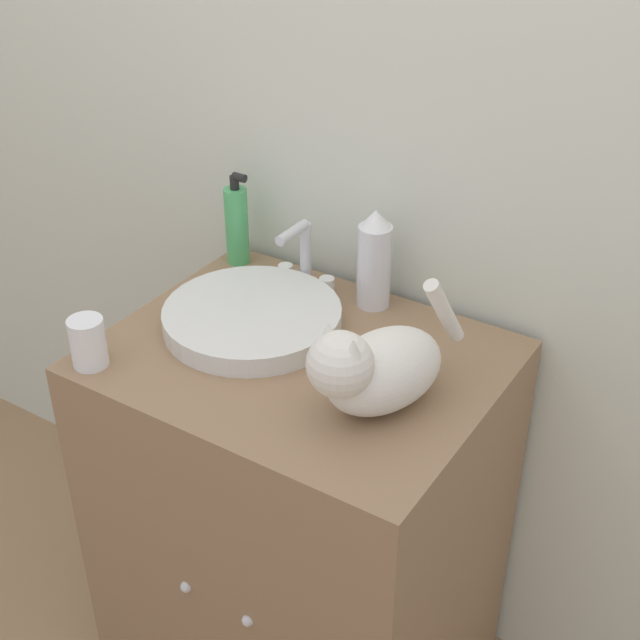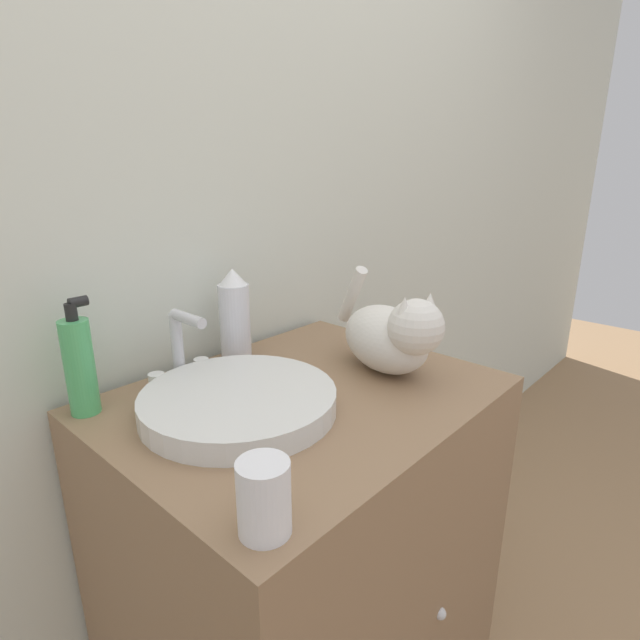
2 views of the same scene
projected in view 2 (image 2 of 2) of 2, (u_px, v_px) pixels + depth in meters
name	position (u px, v px, depth m)	size (l,w,h in m)	color
wall_back	(191.00, 197.00, 1.09)	(6.00, 0.05, 2.50)	silver
vanity_cabinet	(305.00, 574.00, 1.11)	(0.74, 0.60, 0.89)	#8C6B4C
sink_basin	(239.00, 401.00, 0.90)	(0.35, 0.35, 0.04)	silver
faucet	(181.00, 352.00, 1.00)	(0.14, 0.11, 0.16)	silver
cat	(392.00, 335.00, 1.05)	(0.21, 0.35, 0.21)	silver
soap_bottle	(80.00, 365.00, 0.88)	(0.05, 0.05, 0.21)	#4CB266
spray_bottle	(235.00, 316.00, 1.12)	(0.07, 0.07, 0.21)	silver
cup	(264.00, 498.00, 0.60)	(0.07, 0.07, 0.10)	white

